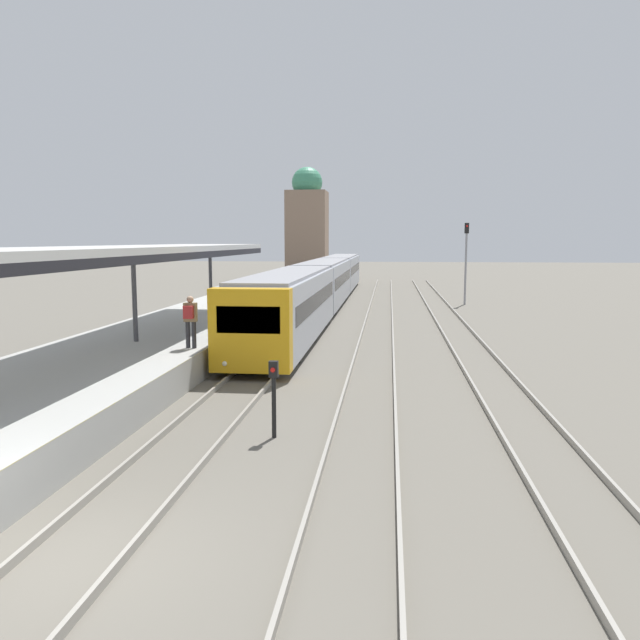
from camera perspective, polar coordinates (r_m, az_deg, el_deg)
The scene contains 9 objects.
ground_plane at distance 9.62m, azimuth -22.18°, elevation -20.18°, with size 240.00×240.00×0.00m, color #666056.
track_platform_line at distance 9.58m, azimuth -22.20°, elevation -19.78°, with size 1.51×120.00×0.15m.
track_middle_line at distance 8.60m, azimuth 2.26°, elevation -22.53°, with size 1.51×120.00×0.15m.
platform_canopy at distance 21.78m, azimuth -16.65°, elevation 6.16°, with size 4.00×22.57×3.21m.
person_on_platform at distance 20.09m, azimuth -11.79°, elevation 0.23°, with size 0.40×0.40×1.66m.
train_near at distance 40.85m, azimuth 0.35°, elevation 3.54°, with size 2.56×44.10×3.00m.
signal_post_near at distance 13.83m, azimuth -4.25°, elevation -6.42°, with size 0.20×0.21×1.73m.
signal_mast_far at distance 43.37m, azimuth 13.21°, elevation 5.89°, with size 0.28×0.29×5.51m.
distant_domed_building at distance 67.99m, azimuth -1.18°, elevation 8.48°, with size 4.27×4.27×12.12m.
Camera 1 is at (4.25, -7.44, 4.35)m, focal length 35.00 mm.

